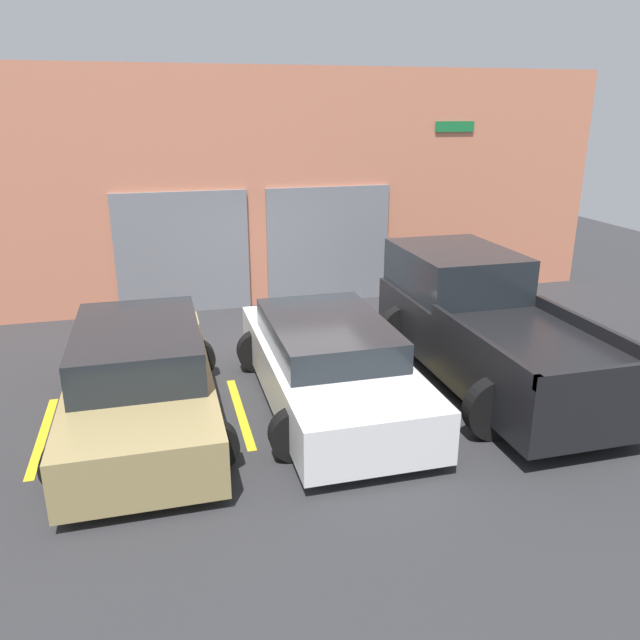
{
  "coord_description": "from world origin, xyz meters",
  "views": [
    {
      "loc": [
        -2.25,
        -9.89,
        4.1
      ],
      "look_at": [
        0.0,
        -1.42,
        1.1
      ],
      "focal_mm": 35.0,
      "sensor_mm": 36.0,
      "label": 1
    }
  ],
  "objects": [
    {
      "name": "ground_plane",
      "position": [
        0.0,
        0.0,
        0.0
      ],
      "size": [
        28.0,
        28.0,
        0.0
      ],
      "primitive_type": "plane",
      "color": "#2D2D30"
    },
    {
      "name": "shophouse_building",
      "position": [
        -0.0,
        3.29,
        2.41
      ],
      "size": [
        15.2,
        0.68,
        4.89
      ],
      "color": "#D17A5B",
      "rests_on": "ground"
    },
    {
      "name": "pickup_truck",
      "position": [
        2.61,
        -1.6,
        0.86
      ],
      "size": [
        2.49,
        5.04,
        1.84
      ],
      "color": "black",
      "rests_on": "ground"
    },
    {
      "name": "sedan_white",
      "position": [
        0.0,
        -1.9,
        0.6
      ],
      "size": [
        2.28,
        4.55,
        1.24
      ],
      "color": "white",
      "rests_on": "ground"
    },
    {
      "name": "sedan_side",
      "position": [
        -2.61,
        -1.89,
        0.64
      ],
      "size": [
        2.22,
        4.49,
        1.37
      ],
      "color": "#9E8956",
      "rests_on": "ground"
    },
    {
      "name": "parking_stripe_far_left",
      "position": [
        -3.92,
        -1.92,
        0.0
      ],
      "size": [
        0.12,
        2.2,
        0.01
      ],
      "primitive_type": "cube",
      "color": "gold",
      "rests_on": "ground"
    },
    {
      "name": "parking_stripe_left",
      "position": [
        -1.31,
        -1.92,
        0.0
      ],
      "size": [
        0.12,
        2.2,
        0.01
      ],
      "primitive_type": "cube",
      "color": "gold",
      "rests_on": "ground"
    },
    {
      "name": "parking_stripe_centre",
      "position": [
        1.31,
        -1.92,
        0.0
      ],
      "size": [
        0.12,
        2.2,
        0.01
      ],
      "primitive_type": "cube",
      "color": "gold",
      "rests_on": "ground"
    },
    {
      "name": "parking_stripe_right",
      "position": [
        3.92,
        -1.92,
        0.0
      ],
      "size": [
        0.12,
        2.2,
        0.01
      ],
      "primitive_type": "cube",
      "color": "gold",
      "rests_on": "ground"
    }
  ]
}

